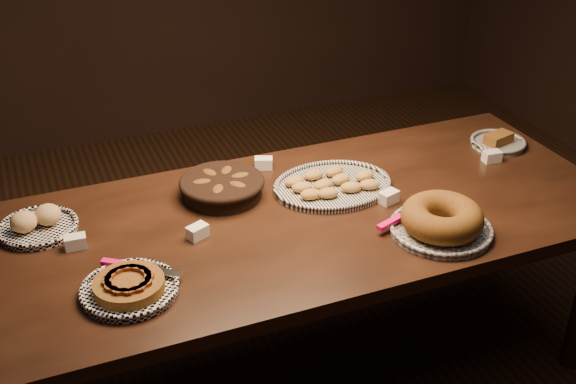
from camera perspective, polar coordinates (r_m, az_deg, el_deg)
name	(u,v)px	position (r m, az deg, el deg)	size (l,w,h in m)	color
ground	(293,373)	(3.02, 0.40, -14.08)	(5.00, 5.00, 0.00)	black
buffet_table	(294,233)	(2.60, 0.45, -3.25)	(2.40, 1.00, 0.75)	black
apple_tart_plate	(129,287)	(2.23, -12.43, -7.32)	(0.32, 0.31, 0.06)	white
madeleine_platter	(332,185)	(2.73, 3.49, 0.58)	(0.46, 0.37, 0.05)	black
bundt_cake_plate	(441,221)	(2.50, 12.03, -2.25)	(0.39, 0.35, 0.11)	black
croissant_basket	(222,185)	(2.67, -5.23, 0.52)	(0.32, 0.32, 0.08)	black
bread_roll_plate	(37,224)	(2.61, -19.20, -2.39)	(0.27, 0.27, 0.08)	white
loaf_plate	(498,142)	(3.18, 16.26, 3.84)	(0.23, 0.23, 0.05)	black
tent_cards	(293,195)	(2.64, 0.40, -0.25)	(1.72, 0.49, 0.04)	white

